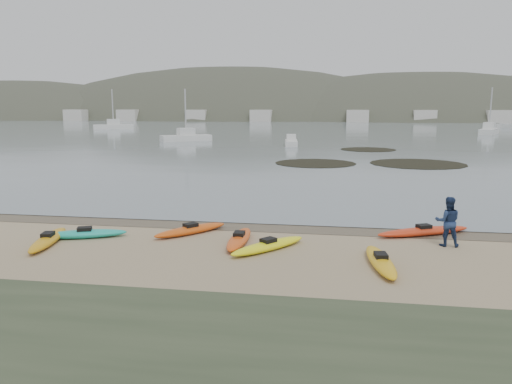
# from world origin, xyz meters

# --- Properties ---
(ground) EXTENTS (600.00, 600.00, 0.00)m
(ground) POSITION_xyz_m (0.00, 0.00, 0.00)
(ground) COLOR tan
(ground) RESTS_ON ground
(wet_sand) EXTENTS (60.00, 60.00, 0.00)m
(wet_sand) POSITION_xyz_m (0.00, -0.30, 0.00)
(wet_sand) COLOR brown
(wet_sand) RESTS_ON ground
(water) EXTENTS (1200.00, 1200.00, 0.00)m
(water) POSITION_xyz_m (0.00, 300.00, 0.01)
(water) COLOR slate
(water) RESTS_ON ground
(kayaks) EXTENTS (21.77, 7.79, 0.34)m
(kayaks) POSITION_xyz_m (1.27, -3.00, 0.17)
(kayaks) COLOR #1CB09F
(kayaks) RESTS_ON ground
(person_east) EXTENTS (0.97, 0.77, 1.93)m
(person_east) POSITION_xyz_m (7.84, -2.32, 0.97)
(person_east) COLOR navy
(person_east) RESTS_ON ground
(kelp_mats) EXTENTS (17.49, 22.96, 0.04)m
(kelp_mats) POSITION_xyz_m (7.06, 29.19, 0.03)
(kelp_mats) COLOR black
(kelp_mats) RESTS_ON water
(moored_boats) EXTENTS (101.55, 66.96, 1.24)m
(moored_boats) POSITION_xyz_m (0.46, 79.00, 0.57)
(moored_boats) COLOR silver
(moored_boats) RESTS_ON ground
(far_hills) EXTENTS (550.00, 135.00, 80.00)m
(far_hills) POSITION_xyz_m (39.38, 193.97, -15.93)
(far_hills) COLOR #384235
(far_hills) RESTS_ON ground
(far_town) EXTENTS (199.00, 5.00, 4.00)m
(far_town) POSITION_xyz_m (6.00, 145.00, 2.00)
(far_town) COLOR beige
(far_town) RESTS_ON ground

